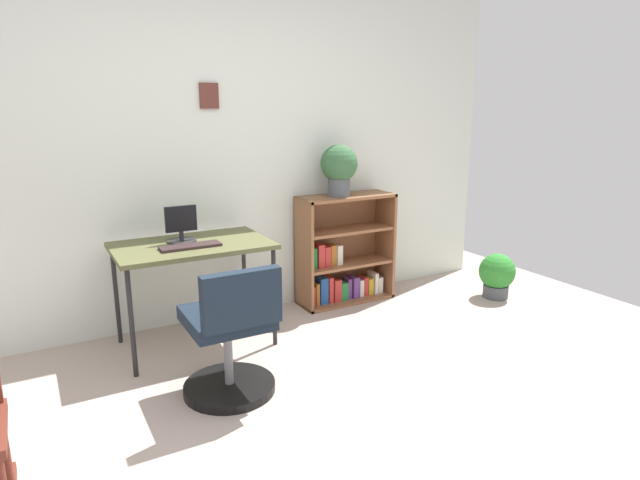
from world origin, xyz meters
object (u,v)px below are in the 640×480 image
(keyboard, at_px, (190,246))
(desk, at_px, (192,252))
(monitor, at_px, (181,227))
(bookshelf_low, at_px, (341,255))
(potted_plant_on_shelf, at_px, (339,167))
(office_chair, at_px, (231,340))
(potted_plant_floor, at_px, (497,274))

(keyboard, bearing_deg, desk, 70.13)
(monitor, bearing_deg, desk, -57.05)
(bookshelf_low, bearing_deg, potted_plant_on_shelf, -139.80)
(office_chair, distance_m, bookshelf_low, 1.69)
(keyboard, relative_size, bookshelf_low, 0.43)
(desk, xyz_separation_m, keyboard, (-0.04, -0.10, 0.06))
(potted_plant_floor, bearing_deg, bookshelf_low, 153.20)
(desk, xyz_separation_m, monitor, (-0.04, 0.07, 0.16))
(potted_plant_on_shelf, distance_m, potted_plant_floor, 1.63)
(office_chair, height_order, potted_plant_on_shelf, potted_plant_on_shelf)
(potted_plant_floor, bearing_deg, office_chair, -170.10)
(potted_plant_on_shelf, bearing_deg, monitor, -173.83)
(office_chair, bearing_deg, bookshelf_low, 37.70)
(desk, bearing_deg, keyboard, -109.87)
(desk, distance_m, keyboard, 0.13)
(potted_plant_on_shelf, bearing_deg, office_chair, -142.43)
(office_chair, distance_m, potted_plant_floor, 2.56)
(potted_plant_on_shelf, bearing_deg, potted_plant_floor, -23.66)
(desk, xyz_separation_m, office_chair, (-0.03, -0.77, -0.32))
(potted_plant_floor, bearing_deg, desk, 172.37)
(bookshelf_low, distance_m, potted_plant_floor, 1.33)
(bookshelf_low, bearing_deg, potted_plant_floor, -26.80)
(desk, bearing_deg, potted_plant_on_shelf, 9.50)
(desk, relative_size, bookshelf_low, 1.12)
(bookshelf_low, bearing_deg, office_chair, -142.30)
(desk, relative_size, potted_plant_floor, 2.63)
(office_chair, bearing_deg, potted_plant_on_shelf, 37.57)
(office_chair, height_order, potted_plant_floor, office_chair)
(monitor, height_order, potted_plant_floor, monitor)
(desk, bearing_deg, potted_plant_floor, -7.63)
(monitor, distance_m, keyboard, 0.20)
(desk, height_order, potted_plant_on_shelf, potted_plant_on_shelf)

